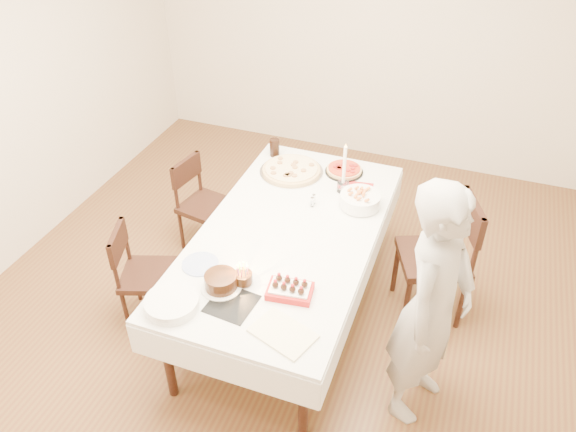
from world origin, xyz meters
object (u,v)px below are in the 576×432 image
(chair_left_savory, at_px, (206,206))
(pizza_pepperoni, at_px, (344,170))
(layer_cake, at_px, (221,282))
(birthday_cake, at_px, (243,273))
(chair_right_savory, at_px, (433,258))
(strawberry_box, at_px, (290,290))
(taper_candle, at_px, (344,168))
(cola_glass, at_px, (275,148))
(pizza_white, at_px, (291,170))
(chair_left_dessert, at_px, (149,275))
(person, at_px, (433,308))
(dining_table, at_px, (288,273))
(pasta_bowl, at_px, (360,200))

(chair_left_savory, relative_size, pizza_pepperoni, 2.70)
(layer_cake, bearing_deg, birthday_cake, 38.25)
(layer_cake, distance_m, birthday_cake, 0.14)
(chair_right_savory, relative_size, layer_cake, 3.99)
(strawberry_box, bearing_deg, taper_candle, 90.12)
(cola_glass, bearing_deg, pizza_white, -42.24)
(chair_left_dessert, xyz_separation_m, pizza_white, (0.67, 1.09, 0.38))
(chair_left_dessert, xyz_separation_m, pizza_pepperoni, (1.06, 1.23, 0.38))
(pizza_pepperoni, bearing_deg, pizza_white, -159.61)
(chair_right_savory, height_order, taper_candle, taper_candle)
(person, distance_m, taper_candle, 1.32)
(pizza_white, xyz_separation_m, cola_glass, (-0.22, 0.20, 0.05))
(chair_left_savory, height_order, layer_cake, layer_cake)
(dining_table, height_order, pasta_bowl, pasta_bowl)
(chair_left_savory, bearing_deg, pizza_pepperoni, -151.29)
(chair_left_savory, xyz_separation_m, chair_left_dessert, (-0.00, -0.88, -0.00))
(pizza_white, distance_m, cola_glass, 0.30)
(chair_left_dessert, bearing_deg, layer_cake, 140.94)
(cola_glass, bearing_deg, pizza_pepperoni, -5.07)
(birthday_cake, bearing_deg, chair_left_dessert, 167.76)
(chair_left_savory, relative_size, cola_glass, 5.49)
(pizza_white, relative_size, strawberry_box, 1.87)
(pasta_bowl, distance_m, taper_candle, 0.26)
(pizza_white, height_order, birthday_cake, birthday_cake)
(chair_left_savory, height_order, strawberry_box, strawberry_box)
(chair_left_savory, xyz_separation_m, birthday_cake, (0.82, -1.06, 0.43))
(pasta_bowl, height_order, layer_cake, same)
(person, xyz_separation_m, cola_glass, (-1.47, 1.34, 0.01))
(chair_left_savory, distance_m, pizza_pepperoni, 1.17)
(person, distance_m, cola_glass, 1.99)
(pizza_pepperoni, distance_m, birthday_cake, 1.43)
(chair_left_dessert, height_order, person, person)
(dining_table, height_order, chair_left_dessert, chair_left_dessert)
(chair_right_savory, height_order, pizza_pepperoni, chair_right_savory)
(layer_cake, height_order, birthday_cake, birthday_cake)
(cola_glass, distance_m, strawberry_box, 1.60)
(chair_left_savory, height_order, pizza_white, chair_left_savory)
(cola_glass, height_order, birthday_cake, cola_glass)
(layer_cake, bearing_deg, pizza_pepperoni, 77.27)
(cola_glass, bearing_deg, taper_candle, -24.96)
(chair_right_savory, height_order, pasta_bowl, chair_right_savory)
(pasta_bowl, bearing_deg, cola_glass, 151.32)
(person, relative_size, pizza_pepperoni, 5.49)
(pizza_white, height_order, taper_candle, taper_candle)
(birthday_cake, bearing_deg, pizza_pepperoni, 80.67)
(pizza_white, bearing_deg, chair_right_savory, -15.67)
(pizza_white, xyz_separation_m, birthday_cake, (0.15, -1.27, 0.05))
(chair_right_savory, relative_size, strawberry_box, 3.70)
(strawberry_box, bearing_deg, chair_left_savory, 136.74)
(birthday_cake, bearing_deg, pasta_bowl, 65.57)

